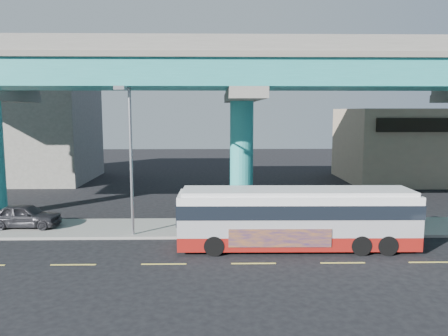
{
  "coord_description": "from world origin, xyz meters",
  "views": [
    {
      "loc": [
        -1.7,
        -19.02,
        6.73
      ],
      "look_at": [
        -1.24,
        4.0,
        3.75
      ],
      "focal_mm": 35.0,
      "sensor_mm": 36.0,
      "label": 1
    }
  ],
  "objects_px": {
    "transit_bus": "(297,216)",
    "stop_sign": "(396,202)",
    "parked_car": "(25,216)",
    "street_lamp": "(128,140)"
  },
  "relations": [
    {
      "from": "transit_bus",
      "to": "stop_sign",
      "type": "distance_m",
      "value": 6.34
    },
    {
      "from": "parked_car",
      "to": "street_lamp",
      "type": "bearing_deg",
      "value": -106.38
    },
    {
      "from": "street_lamp",
      "to": "stop_sign",
      "type": "distance_m",
      "value": 14.79
    },
    {
      "from": "transit_bus",
      "to": "parked_car",
      "type": "bearing_deg",
      "value": 166.64
    },
    {
      "from": "stop_sign",
      "to": "street_lamp",
      "type": "bearing_deg",
      "value": -154.62
    },
    {
      "from": "transit_bus",
      "to": "stop_sign",
      "type": "relative_size",
      "value": 5.0
    },
    {
      "from": "transit_bus",
      "to": "parked_car",
      "type": "height_order",
      "value": "transit_bus"
    },
    {
      "from": "stop_sign",
      "to": "transit_bus",
      "type": "bearing_deg",
      "value": -136.09
    },
    {
      "from": "transit_bus",
      "to": "stop_sign",
      "type": "height_order",
      "value": "transit_bus"
    },
    {
      "from": "parked_car",
      "to": "stop_sign",
      "type": "distance_m",
      "value": 20.87
    }
  ]
}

